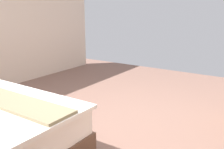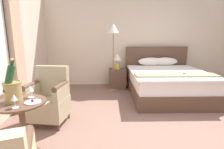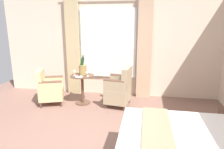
{
  "view_description": "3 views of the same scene",
  "coord_description": "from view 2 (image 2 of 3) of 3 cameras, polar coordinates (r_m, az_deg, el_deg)",
  "views": [
    {
      "loc": [
        -1.85,
        2.6,
        1.58
      ],
      "look_at": [
        -0.45,
        0.51,
        0.92
      ],
      "focal_mm": 40.0,
      "sensor_mm": 36.0,
      "label": 1
    },
    {
      "loc": [
        -0.96,
        -2.39,
        1.44
      ],
      "look_at": [
        -0.89,
        0.64,
        0.79
      ],
      "focal_mm": 28.0,
      "sensor_mm": 36.0,
      "label": 2
    },
    {
      "loc": [
        2.48,
        1.0,
        1.9
      ],
      "look_at": [
        -0.84,
        0.43,
        1.05
      ],
      "focal_mm": 32.0,
      "sensor_mm": 36.0,
      "label": 3
    }
  ],
  "objects": [
    {
      "name": "armchair_by_window",
      "position": [
        3.15,
        -19.88,
        -7.54
      ],
      "size": [
        0.67,
        0.62,
        0.96
      ],
      "color": "brown",
      "rests_on": "ground"
    },
    {
      "name": "floor_lamp_brass",
      "position": [
        4.75,
        0.43,
        13.16
      ],
      "size": [
        0.36,
        0.36,
        1.79
      ],
      "color": "#A27D3B",
      "rests_on": "ground"
    },
    {
      "name": "bedside_lamp",
      "position": [
        4.92,
        1.71,
        5.02
      ],
      "size": [
        0.23,
        0.23,
        0.45
      ],
      "color": "gold",
      "rests_on": "nightstand"
    },
    {
      "name": "wine_glass_near_edge",
      "position": [
        2.35,
        -25.16,
        -4.31
      ],
      "size": [
        0.08,
        0.08,
        0.15
      ],
      "color": "white",
      "rests_on": "side_table_round"
    },
    {
      "name": "side_table_round",
      "position": [
        2.38,
        -27.05,
        -14.56
      ],
      "size": [
        0.57,
        0.57,
        0.72
      ],
      "color": "brown",
      "rests_on": "ground"
    },
    {
      "name": "champagne_bucket",
      "position": [
        2.26,
        -29.81,
        -4.11
      ],
      "size": [
        0.2,
        0.2,
        0.5
      ],
      "color": "#9C8049",
      "rests_on": "side_table_round"
    },
    {
      "name": "ground_plane",
      "position": [
        2.95,
        18.79,
        -17.78
      ],
      "size": [
        7.27,
        7.27,
        0.0
      ],
      "primitive_type": "plane",
      "color": "#7E5C50"
    },
    {
      "name": "wine_glass_near_bucket",
      "position": [
        2.08,
        -29.31,
        -6.83
      ],
      "size": [
        0.07,
        0.07,
        0.15
      ],
      "color": "white",
      "rests_on": "side_table_round"
    },
    {
      "name": "snack_plate",
      "position": [
        2.18,
        -24.4,
        -8.18
      ],
      "size": [
        0.18,
        0.18,
        0.04
      ],
      "color": "white",
      "rests_on": "side_table_round"
    },
    {
      "name": "bed",
      "position": [
        4.55,
        17.09,
        -2.24
      ],
      "size": [
        1.81,
        2.07,
        1.17
      ],
      "color": "brown",
      "rests_on": "ground"
    },
    {
      "name": "wall_headboard_side",
      "position": [
        5.42,
        9.1,
        11.42
      ],
      "size": [
        5.68,
        0.12,
        2.78
      ],
      "color": "beige",
      "rests_on": "ground"
    },
    {
      "name": "nightstand",
      "position": [
        5.02,
        1.68,
        -1.33
      ],
      "size": [
        0.51,
        0.45,
        0.55
      ],
      "color": "brown",
      "rests_on": "ground"
    }
  ]
}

